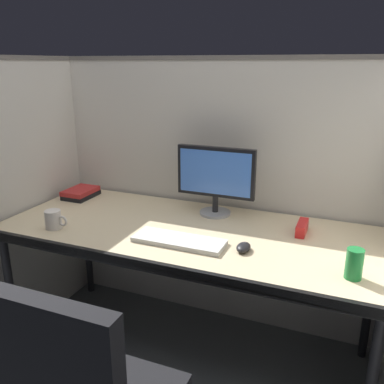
{
  "coord_description": "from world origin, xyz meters",
  "views": [
    {
      "loc": [
        0.74,
        -1.46,
        1.54
      ],
      "look_at": [
        0.0,
        0.35,
        0.92
      ],
      "focal_mm": 38.41,
      "sensor_mm": 36.0,
      "label": 1
    }
  ],
  "objects_px": {
    "desk": "(187,239)",
    "book_stack": "(81,193)",
    "soda_can": "(354,264)",
    "computer_mouse": "(243,247)",
    "red_stapler": "(302,228)",
    "coffee_mug": "(54,220)",
    "monitor_center": "(216,176)",
    "keyboard_main": "(179,241)"
  },
  "relations": [
    {
      "from": "desk",
      "to": "book_stack",
      "type": "bearing_deg",
      "value": 164.13
    },
    {
      "from": "soda_can",
      "to": "book_stack",
      "type": "bearing_deg",
      "value": 164.91
    },
    {
      "from": "desk",
      "to": "computer_mouse",
      "type": "height_order",
      "value": "computer_mouse"
    },
    {
      "from": "red_stapler",
      "to": "coffee_mug",
      "type": "bearing_deg",
      "value": -160.4
    },
    {
      "from": "red_stapler",
      "to": "book_stack",
      "type": "distance_m",
      "value": 1.35
    },
    {
      "from": "monitor_center",
      "to": "red_stapler",
      "type": "distance_m",
      "value": 0.52
    },
    {
      "from": "monitor_center",
      "to": "computer_mouse",
      "type": "height_order",
      "value": "monitor_center"
    },
    {
      "from": "desk",
      "to": "coffee_mug",
      "type": "distance_m",
      "value": 0.68
    },
    {
      "from": "monitor_center",
      "to": "book_stack",
      "type": "xyz_separation_m",
      "value": [
        -0.87,
        -0.03,
        -0.19
      ]
    },
    {
      "from": "soda_can",
      "to": "keyboard_main",
      "type": "bearing_deg",
      "value": 176.83
    },
    {
      "from": "keyboard_main",
      "to": "coffee_mug",
      "type": "height_order",
      "value": "coffee_mug"
    },
    {
      "from": "red_stapler",
      "to": "book_stack",
      "type": "xyz_separation_m",
      "value": [
        -1.35,
        0.06,
        -0.0
      ]
    },
    {
      "from": "monitor_center",
      "to": "coffee_mug",
      "type": "xyz_separation_m",
      "value": [
        -0.68,
        -0.5,
        -0.17
      ]
    },
    {
      "from": "monitor_center",
      "to": "red_stapler",
      "type": "relative_size",
      "value": 2.87
    },
    {
      "from": "desk",
      "to": "red_stapler",
      "type": "xyz_separation_m",
      "value": [
        0.53,
        0.18,
        0.08
      ]
    },
    {
      "from": "keyboard_main",
      "to": "book_stack",
      "type": "relative_size",
      "value": 2.04
    },
    {
      "from": "computer_mouse",
      "to": "coffee_mug",
      "type": "relative_size",
      "value": 0.76
    },
    {
      "from": "coffee_mug",
      "to": "computer_mouse",
      "type": "bearing_deg",
      "value": 6.71
    },
    {
      "from": "book_stack",
      "to": "monitor_center",
      "type": "bearing_deg",
      "value": 2.2
    },
    {
      "from": "monitor_center",
      "to": "red_stapler",
      "type": "xyz_separation_m",
      "value": [
        0.48,
        -0.09,
        -0.19
      ]
    },
    {
      "from": "red_stapler",
      "to": "monitor_center",
      "type": "bearing_deg",
      "value": 169.57
    },
    {
      "from": "monitor_center",
      "to": "keyboard_main",
      "type": "height_order",
      "value": "monitor_center"
    },
    {
      "from": "red_stapler",
      "to": "computer_mouse",
      "type": "bearing_deg",
      "value": -124.95
    },
    {
      "from": "computer_mouse",
      "to": "monitor_center",
      "type": "bearing_deg",
      "value": 124.67
    },
    {
      "from": "book_stack",
      "to": "soda_can",
      "type": "height_order",
      "value": "soda_can"
    },
    {
      "from": "computer_mouse",
      "to": "red_stapler",
      "type": "bearing_deg",
      "value": 55.05
    },
    {
      "from": "red_stapler",
      "to": "keyboard_main",
      "type": "bearing_deg",
      "value": -146.84
    },
    {
      "from": "coffee_mug",
      "to": "red_stapler",
      "type": "distance_m",
      "value": 1.23
    },
    {
      "from": "monitor_center",
      "to": "book_stack",
      "type": "bearing_deg",
      "value": -177.8
    },
    {
      "from": "red_stapler",
      "to": "desk",
      "type": "bearing_deg",
      "value": -161.72
    },
    {
      "from": "coffee_mug",
      "to": "soda_can",
      "type": "relative_size",
      "value": 1.03
    },
    {
      "from": "coffee_mug",
      "to": "red_stapler",
      "type": "relative_size",
      "value": 0.84
    },
    {
      "from": "keyboard_main",
      "to": "computer_mouse",
      "type": "distance_m",
      "value": 0.3
    },
    {
      "from": "desk",
      "to": "computer_mouse",
      "type": "xyz_separation_m",
      "value": [
        0.32,
        -0.12,
        0.07
      ]
    },
    {
      "from": "computer_mouse",
      "to": "red_stapler",
      "type": "relative_size",
      "value": 0.64
    },
    {
      "from": "keyboard_main",
      "to": "soda_can",
      "type": "bearing_deg",
      "value": -3.17
    },
    {
      "from": "coffee_mug",
      "to": "desk",
      "type": "bearing_deg",
      "value": 20.72
    },
    {
      "from": "coffee_mug",
      "to": "book_stack",
      "type": "height_order",
      "value": "coffee_mug"
    },
    {
      "from": "desk",
      "to": "keyboard_main",
      "type": "relative_size",
      "value": 4.42
    },
    {
      "from": "computer_mouse",
      "to": "soda_can",
      "type": "height_order",
      "value": "soda_can"
    },
    {
      "from": "desk",
      "to": "keyboard_main",
      "type": "distance_m",
      "value": 0.17
    },
    {
      "from": "desk",
      "to": "soda_can",
      "type": "relative_size",
      "value": 15.57
    }
  ]
}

